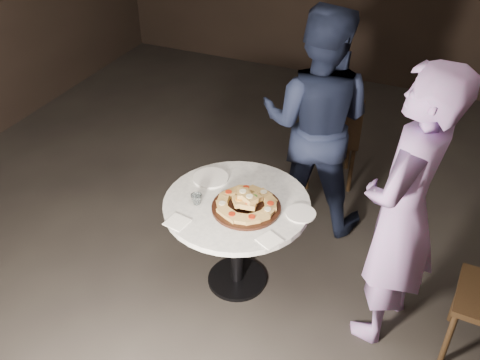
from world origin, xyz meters
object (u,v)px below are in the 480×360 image
object	(u,v)px
chair_far	(333,133)
focaccia_pile	(246,203)
serving_board	(246,207)
diner_teal	(402,213)
water_glass	(197,199)
table	(237,218)
diner_navy	(316,122)

from	to	relation	value
chair_far	focaccia_pile	bearing A→B (deg)	65.95
serving_board	chair_far	world-z (taller)	chair_far
diner_teal	focaccia_pile	bearing A→B (deg)	-71.80
focaccia_pile	water_glass	size ratio (longest dim) A/B	5.33
table	focaccia_pile	world-z (taller)	focaccia_pile
water_glass	focaccia_pile	bearing A→B (deg)	13.95
chair_far	diner_navy	distance (m)	0.58
table	diner_teal	distance (m)	1.00
chair_far	table	bearing A→B (deg)	62.46
diner_navy	diner_teal	distance (m)	1.10
table	serving_board	xyz separation A→B (m)	(0.08, -0.04, 0.13)
focaccia_pile	diner_navy	size ratio (longest dim) A/B	0.22
serving_board	diner_navy	size ratio (longest dim) A/B	0.25
serving_board	water_glass	world-z (taller)	water_glass
serving_board	diner_navy	world-z (taller)	diner_navy
focaccia_pile	chair_far	size ratio (longest dim) A/B	0.43
serving_board	diner_navy	bearing A→B (deg)	80.54
focaccia_pile	diner_teal	xyz separation A→B (m)	(0.87, 0.07, 0.15)
table	water_glass	world-z (taller)	water_glass
table	focaccia_pile	size ratio (longest dim) A/B	2.79
diner_teal	diner_navy	bearing A→B (deg)	-125.44
water_glass	chair_far	size ratio (longest dim) A/B	0.08
focaccia_pile	diner_navy	world-z (taller)	diner_navy
serving_board	diner_navy	distance (m)	0.93
table	serving_board	bearing A→B (deg)	-25.66
table	water_glass	distance (m)	0.29
table	diner_teal	xyz separation A→B (m)	(0.95, 0.03, 0.32)
serving_board	water_glass	size ratio (longest dim) A/B	5.94
diner_navy	diner_teal	world-z (taller)	diner_teal
water_glass	serving_board	bearing A→B (deg)	13.93
table	serving_board	size ratio (longest dim) A/B	2.50
diner_navy	focaccia_pile	bearing A→B (deg)	76.86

